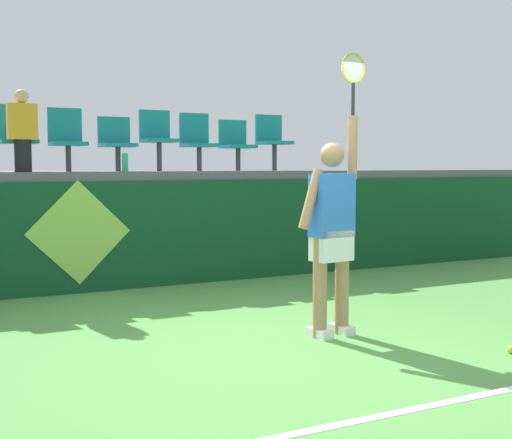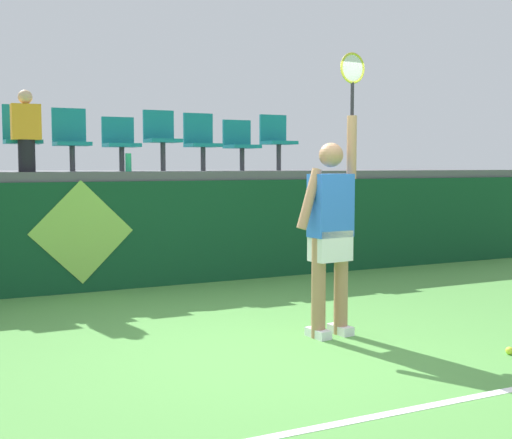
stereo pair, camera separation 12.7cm
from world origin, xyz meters
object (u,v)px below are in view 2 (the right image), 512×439
Objects in this scene: tennis_ball at (510,351)px; stadium_chair_5 at (201,140)px; stadium_chair_6 at (240,142)px; tennis_player at (331,227)px; stadium_chair_3 at (120,141)px; stadium_chair_1 at (22,135)px; spectator_0 at (26,130)px; stadium_chair_7 at (277,139)px; water_bottle at (128,162)px; stadium_chair_2 at (71,137)px; stadium_chair_4 at (161,136)px.

stadium_chair_5 is at bearing 98.80° from tennis_ball.
stadium_chair_5 is at bearing 179.30° from stadium_chair_6.
stadium_chair_3 is (-0.94, 3.83, 0.89)m from tennis_player.
stadium_chair_1 is at bearing 122.53° from tennis_ball.
spectator_0 reaches higher than stadium_chair_1.
stadium_chair_1 is 1.16× the size of stadium_chair_3.
stadium_chair_7 is at bearing 85.07° from tennis_ball.
water_bottle is at bearing -169.61° from stadium_chair_7.
water_bottle is 0.28× the size of stadium_chair_7.
stadium_chair_2 is at bearing 34.45° from spectator_0.
stadium_chair_6 is at bearing 7.66° from spectator_0.
stadium_chair_6 is 0.89× the size of stadium_chair_7.
stadium_chair_4 is at bearing 36.80° from water_bottle.
stadium_chair_4 is (-0.36, 3.84, 0.96)m from tennis_player.
stadium_chair_1 is at bearing 90.00° from spectator_0.
stadium_chair_4 is (0.59, 0.44, 0.36)m from water_bottle.
stadium_chair_1 is 1.26m from stadium_chair_3.
stadium_chair_5 reaches higher than water_bottle.
stadium_chair_6 is at bearing 91.94° from tennis_ball.
stadium_chair_5 is at bearing 20.62° from water_bottle.
water_bottle is 0.28× the size of stadium_chair_5.
stadium_chair_4 reaches higher than stadium_chair_2.
stadium_chair_5 reaches higher than stadium_chair_6.
stadium_chair_7 is (0.43, 5.02, 1.93)m from tennis_ball.
tennis_player reaches higher than water_bottle.
tennis_player is 3.58m from water_bottle.
stadium_chair_6 is at bearing -0.70° from stadium_chair_5.
spectator_0 is at bearing -173.56° from stadium_chair_7.
spectator_0 is (-1.26, -0.41, 0.10)m from stadium_chair_3.
water_bottle is at bearing -166.29° from stadium_chair_6.
stadium_chair_6 reaches higher than tennis_ball.
stadium_chair_4 reaches higher than water_bottle.
tennis_player is 3.08× the size of stadium_chair_7.
stadium_chair_3 is 0.99× the size of stadium_chair_6.
spectator_0 reaches higher than stadium_chair_4.
stadium_chair_7 is (2.38, 0.00, 0.07)m from stadium_chair_3.
water_bottle is 2.45m from stadium_chair_7.
stadium_chair_5 is at bearing -0.04° from stadium_chair_2.
stadium_chair_1 is 0.42m from spectator_0.
stadium_chair_3 is at bearing 103.74° from tennis_player.
stadium_chair_2 is at bearing 179.16° from stadium_chair_3.
stadium_chair_6 reaches higher than water_bottle.
tennis_ball is 0.08× the size of stadium_chair_1.
tennis_ball is 0.08× the size of stadium_chair_7.
stadium_chair_3 is 1.33m from spectator_0.
stadium_chair_6 is at bearing -179.77° from stadium_chair_7.
tennis_ball is 6.26m from stadium_chair_1.
stadium_chair_6 is at bearing 0.03° from stadium_chair_3.
stadium_chair_5 is 2.46m from spectator_0.
stadium_chair_5 is 1.11× the size of stadium_chair_6.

